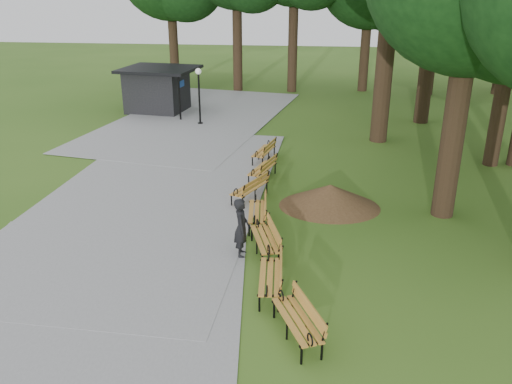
# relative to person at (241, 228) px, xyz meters

# --- Properties ---
(ground) EXTENTS (100.00, 100.00, 0.00)m
(ground) POSITION_rel_person_xyz_m (0.13, 1.22, -0.85)
(ground) COLOR #365F1B
(ground) RESTS_ON ground
(path) EXTENTS (12.00, 38.00, 0.06)m
(path) POSITION_rel_person_xyz_m (-3.87, 4.22, -0.82)
(path) COLOR gray
(path) RESTS_ON ground
(person) EXTENTS (0.47, 0.66, 1.70)m
(person) POSITION_rel_person_xyz_m (0.00, 0.00, 0.00)
(person) COLOR black
(person) RESTS_ON ground
(kiosk) EXTENTS (4.50, 4.05, 2.54)m
(kiosk) POSITION_rel_person_xyz_m (-7.35, 16.81, 0.42)
(kiosk) COLOR black
(kiosk) RESTS_ON ground
(lamp_post) EXTENTS (0.32, 0.32, 2.95)m
(lamp_post) POSITION_rel_person_xyz_m (-4.24, 14.06, 1.29)
(lamp_post) COLOR black
(lamp_post) RESTS_ON ground
(dirt_mound) EXTENTS (2.86, 2.86, 0.79)m
(dirt_mound) POSITION_rel_person_xyz_m (2.47, 3.74, -0.45)
(dirt_mound) COLOR #47301C
(dirt_mound) RESTS_ON ground
(bench_0) EXTENTS (1.36, 2.00, 0.88)m
(bench_0) POSITION_rel_person_xyz_m (1.68, -3.48, -0.41)
(bench_0) COLOR #BF7F2C
(bench_0) RESTS_ON ground
(bench_1) EXTENTS (0.77, 1.94, 0.88)m
(bench_1) POSITION_rel_person_xyz_m (0.95, -1.78, -0.41)
(bench_1) COLOR #BF7F2C
(bench_1) RESTS_ON ground
(bench_2) EXTENTS (1.16, 2.00, 0.88)m
(bench_2) POSITION_rel_person_xyz_m (0.62, 0.19, -0.41)
(bench_2) COLOR #BF7F2C
(bench_2) RESTS_ON ground
(bench_3) EXTENTS (0.82, 1.95, 0.88)m
(bench_3) POSITION_rel_person_xyz_m (0.19, 2.03, -0.41)
(bench_3) COLOR #BF7F2C
(bench_3) RESTS_ON ground
(bench_4) EXTENTS (1.35, 2.00, 0.88)m
(bench_4) POSITION_rel_person_xyz_m (-0.29, 4.02, -0.41)
(bench_4) COLOR #BF7F2C
(bench_4) RESTS_ON ground
(bench_5) EXTENTS (1.13, 2.00, 0.88)m
(bench_5) POSITION_rel_person_xyz_m (-0.07, 6.07, -0.41)
(bench_5) COLOR #BF7F2C
(bench_5) RESTS_ON ground
(bench_6) EXTENTS (1.02, 1.99, 0.88)m
(bench_6) POSITION_rel_person_xyz_m (-0.25, 8.31, -0.41)
(bench_6) COLOR #BF7F2C
(bench_6) RESTS_ON ground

